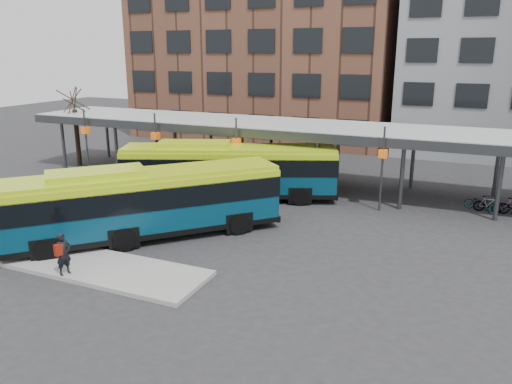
% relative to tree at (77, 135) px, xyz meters
% --- Properties ---
extents(ground, '(120.00, 120.00, 0.00)m').
position_rel_tree_xyz_m(ground, '(18.00, -12.00, -2.43)').
color(ground, '#28282B').
rests_on(ground, ground).
extents(boarding_island, '(14.00, 3.00, 0.18)m').
position_rel_tree_xyz_m(boarding_island, '(12.50, -15.00, -2.34)').
color(boarding_island, gray).
rests_on(boarding_island, ground).
extents(canopy, '(40.00, 6.53, 4.80)m').
position_rel_tree_xyz_m(canopy, '(17.94, 0.87, 1.47)').
color(canopy, '#999B9E').
rests_on(canopy, ground).
extents(tree, '(1.64, 1.64, 5.60)m').
position_rel_tree_xyz_m(tree, '(0.00, 0.00, 0.00)').
color(tree, black).
rests_on(tree, ground).
extents(building_brick, '(26.00, 14.00, 22.00)m').
position_rel_tree_xyz_m(building_brick, '(8.00, 20.00, 8.57)').
color(building_brick, brown).
rests_on(building_brick, ground).
extents(bus_front, '(10.89, 11.29, 3.57)m').
position_rel_tree_xyz_m(bus_front, '(14.41, -11.17, -0.58)').
color(bus_front, '#06334A').
rests_on(bus_front, ground).
extents(bus_rear, '(12.88, 7.32, 3.53)m').
position_rel_tree_xyz_m(bus_rear, '(15.07, -3.55, -0.60)').
color(bus_rear, '#06334A').
rests_on(bus_rear, ground).
extents(pedestrian, '(0.56, 0.72, 1.73)m').
position_rel_tree_xyz_m(pedestrian, '(14.13, -16.21, -1.37)').
color(pedestrian, black).
rests_on(pedestrian, boarding_island).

